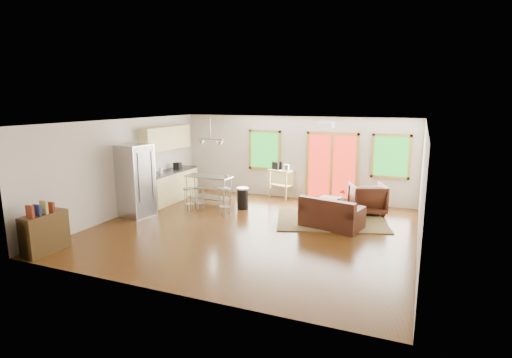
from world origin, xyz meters
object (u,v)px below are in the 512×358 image
at_px(island, 209,185).
at_px(ottoman, 329,204).
at_px(rug, 331,219).
at_px(armchair, 367,197).
at_px(kitchen_cart, 281,174).
at_px(loveseat, 331,216).
at_px(refrigerator, 136,181).
at_px(coffee_table, 340,208).

bearing_deg(island, ottoman, 13.33).
relative_size(rug, ottoman, 5.10).
distance_m(armchair, ottoman, 1.09).
bearing_deg(ottoman, kitchen_cart, 153.76).
relative_size(loveseat, kitchen_cart, 1.38).
bearing_deg(ottoman, rug, -74.78).
height_order(rug, refrigerator, refrigerator).
xyz_separation_m(loveseat, island, (-3.84, 0.78, 0.30)).
relative_size(ottoman, kitchen_cart, 0.47).
bearing_deg(island, coffee_table, -0.40).
xyz_separation_m(rug, loveseat, (0.13, -0.64, 0.29)).
bearing_deg(loveseat, coffee_table, 97.07).
bearing_deg(coffee_table, ottoman, 119.12).
distance_m(loveseat, kitchen_cart, 3.30).
height_order(loveseat, coffee_table, loveseat).
distance_m(rug, ottoman, 1.00).
relative_size(loveseat, ottoman, 2.94).
bearing_deg(rug, coffee_table, 27.90).
xyz_separation_m(armchair, island, (-4.50, -0.87, 0.14)).
bearing_deg(ottoman, island, -166.67).
xyz_separation_m(refrigerator, kitchen_cart, (2.95, 3.42, -0.19)).
relative_size(coffee_table, armchair, 1.12).
height_order(refrigerator, island, refrigerator).
bearing_deg(rug, loveseat, -78.20).
relative_size(armchair, kitchen_cart, 0.81).
distance_m(rug, kitchen_cart, 2.82).
bearing_deg(kitchen_cart, refrigerator, -130.80).
bearing_deg(ottoman, coffee_table, -60.88).
relative_size(refrigerator, kitchen_cart, 1.69).
bearing_deg(refrigerator, kitchen_cart, 57.39).
distance_m(loveseat, armchair, 1.78).
bearing_deg(coffee_table, loveseat, -95.80).
distance_m(loveseat, island, 3.93).
relative_size(rug, island, 1.94).
height_order(loveseat, island, island).
distance_m(rug, coffee_table, 0.40).
bearing_deg(armchair, refrigerator, 2.72).
bearing_deg(armchair, island, -10.75).
height_order(ottoman, kitchen_cart, kitchen_cart).
bearing_deg(loveseat, armchair, 81.16).
height_order(rug, loveseat, loveseat).
bearing_deg(loveseat, ottoman, 116.73).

